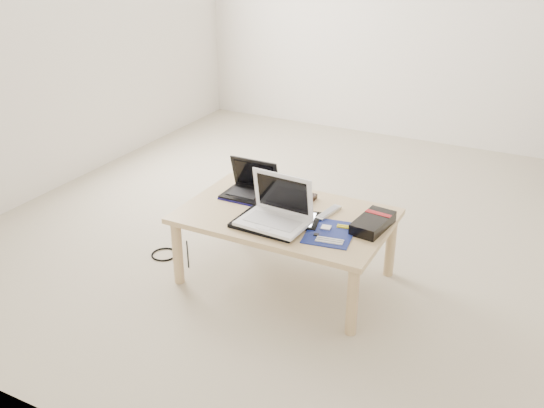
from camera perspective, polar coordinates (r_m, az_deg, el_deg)
The scene contains 13 objects.
ground at distance 3.94m, azimuth 4.53°, elevation -2.25°, with size 4.00×4.00×0.00m, color #ACA08B.
coffee_table at distance 3.23m, azimuth 1.27°, elevation -1.68°, with size 1.10×0.70×0.40m.
book at distance 3.35m, azimuth 1.34°, elevation 0.52°, with size 0.28×0.24×0.03m.
netbook at distance 3.40m, azimuth -1.99°, elevation 1.47°, with size 0.29×0.21×0.21m.
tablet at distance 3.14m, azimuth 2.02°, elevation -1.40°, with size 0.31×0.26×0.01m.
remote at distance 3.21m, azimuth 5.34°, elevation -0.82°, with size 0.08×0.20×0.02m.
neoprene_sleeve at distance 3.09m, azimuth -0.21°, elevation -1.82°, with size 0.35×0.26×0.02m, color black.
white_laptop at distance 3.06m, azimuth 0.40°, elevation -0.80°, with size 0.35×0.26×0.24m.
motherboard at distance 3.02m, azimuth 5.49°, elevation -2.73°, with size 0.27×0.32×0.01m.
gpu_box at distance 3.09m, azimuth 9.48°, elevation -1.77°, with size 0.17×0.29×0.06m.
cable_coil at distance 3.22m, azimuth -0.25°, elevation -0.72°, with size 0.09×0.09×0.01m, color black.
floor_cable_coil at distance 3.67m, azimuth -10.10°, elevation -4.69°, with size 0.16×0.16×0.01m, color black.
floor_cable_trail at distance 3.66m, azimuth -7.95°, elevation -4.65°, with size 0.01×0.01×0.32m, color black.
Camera 1 is at (1.32, -3.24, 1.82)m, focal length 40.00 mm.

